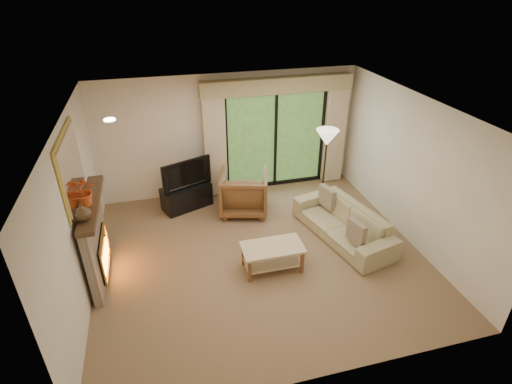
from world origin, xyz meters
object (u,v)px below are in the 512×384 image
object	(u,v)px
armchair	(244,192)
sofa	(343,223)
media_console	(187,197)
coffee_table	(272,257)

from	to	relation	value
armchair	sofa	bearing A→B (deg)	153.84
media_console	armchair	xyz separation A→B (m)	(1.12, -0.44, 0.19)
media_console	sofa	size ratio (longest dim) A/B	0.47
media_console	sofa	bearing A→B (deg)	-55.83
sofa	coffee_table	world-z (taller)	sofa
media_console	sofa	distance (m)	3.22
sofa	coffee_table	size ratio (longest dim) A/B	2.11
armchair	sofa	xyz separation A→B (m)	(1.54, -1.37, -0.13)
sofa	coffee_table	xyz separation A→B (m)	(-1.51, -0.53, -0.08)
armchair	coffee_table	size ratio (longest dim) A/B	0.96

